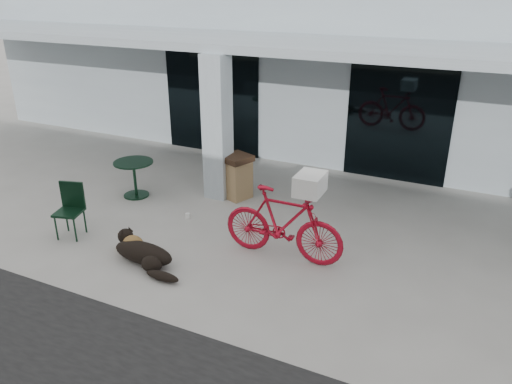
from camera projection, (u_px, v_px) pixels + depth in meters
The scene contains 13 objects.
ground at pixel (230, 257), 8.74m from camera, with size 80.00×80.00×0.00m, color #A9A7A0.
building at pixel (363, 60), 14.90m from camera, with size 22.00×7.00×4.50m, color #ABBBC2.
storefront_glass_left at pixel (212, 104), 13.60m from camera, with size 2.80×0.06×2.70m, color black.
storefront_glass_right at pixel (398, 125), 11.62m from camera, with size 2.40×0.06×2.70m, color black.
column at pixel (217, 128), 10.62m from camera, with size 0.50×0.50×3.12m, color #ABBBC2.
overhang at pixel (308, 45), 10.46m from camera, with size 22.00×2.80×0.18m, color #ABBBC2.
bicycle at pixel (283, 224), 8.50m from camera, with size 0.61×2.15×1.29m, color #AC0D22.
laundry_basket at pixel (310, 184), 8.01m from camera, with size 0.57×0.42×0.34m, color white.
dog at pixel (143, 252), 8.48m from camera, with size 1.31×0.44×0.44m, color black, non-canonical shape.
cup_near_dog at pixel (188, 216), 10.14m from camera, with size 0.09×0.09×0.11m, color white.
cafe_table_near at pixel (135, 179), 11.06m from camera, with size 0.87×0.87×0.81m, color black, non-canonical shape.
cafe_chair_near at pixel (69, 211), 9.26m from camera, with size 0.47×0.51×1.03m, color black, non-canonical shape.
trash_receptacle at pixel (237, 177), 10.95m from camera, with size 0.58×0.58×0.98m, color olive, non-canonical shape.
Camera 1 is at (3.68, -6.64, 4.50)m, focal length 35.00 mm.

